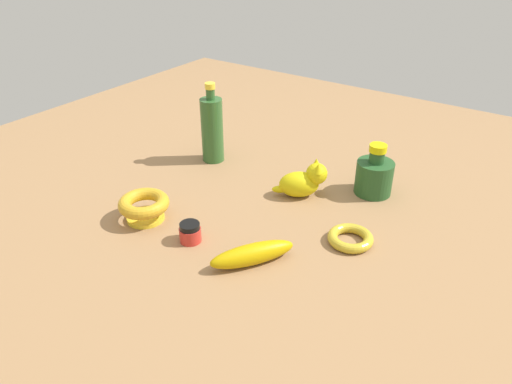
{
  "coord_description": "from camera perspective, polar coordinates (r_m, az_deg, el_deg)",
  "views": [
    {
      "loc": [
        -0.56,
        0.81,
        0.62
      ],
      "look_at": [
        0.0,
        0.0,
        0.04
      ],
      "focal_mm": 33.73,
      "sensor_mm": 36.0,
      "label": 1
    }
  ],
  "objects": [
    {
      "name": "nail_polish_jar",
      "position": [
        1.05,
        -7.82,
        -4.76
      ],
      "size": [
        0.05,
        0.05,
        0.04
      ],
      "color": "red",
      "rests_on": "ground"
    },
    {
      "name": "bowl",
      "position": [
        1.13,
        -13.13,
        -1.58
      ],
      "size": [
        0.12,
        0.12,
        0.06
      ],
      "color": "yellow",
      "rests_on": "ground"
    },
    {
      "name": "ground",
      "position": [
        1.16,
        -0.0,
        -1.87
      ],
      "size": [
        2.0,
        2.0,
        0.0
      ],
      "primitive_type": "plane",
      "color": "#936D47"
    },
    {
      "name": "banana",
      "position": [
        0.98,
        -0.43,
        -7.38
      ],
      "size": [
        0.14,
        0.17,
        0.04
      ],
      "primitive_type": "ellipsoid",
      "rotation": [
        0.0,
        0.0,
        0.98
      ],
      "color": "#BF9A06",
      "rests_on": "ground"
    },
    {
      "name": "cat_figurine",
      "position": [
        1.2,
        5.68,
        1.32
      ],
      "size": [
        0.12,
        0.11,
        0.1
      ],
      "color": "gold",
      "rests_on": "ground"
    },
    {
      "name": "bottle_tall",
      "position": [
        1.36,
        -5.23,
        7.47
      ],
      "size": [
        0.06,
        0.06,
        0.23
      ],
      "color": "#2D5A28",
      "rests_on": "ground"
    },
    {
      "name": "bangle",
      "position": [
        1.06,
        11.22,
        -5.29
      ],
      "size": [
        0.1,
        0.1,
        0.02
      ],
      "primitive_type": "torus",
      "color": "gold",
      "rests_on": "ground"
    },
    {
      "name": "bottle_short",
      "position": [
        1.24,
        13.85,
        1.91
      ],
      "size": [
        0.09,
        0.09,
        0.13
      ],
      "color": "#234E23",
      "rests_on": "ground"
    }
  ]
}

